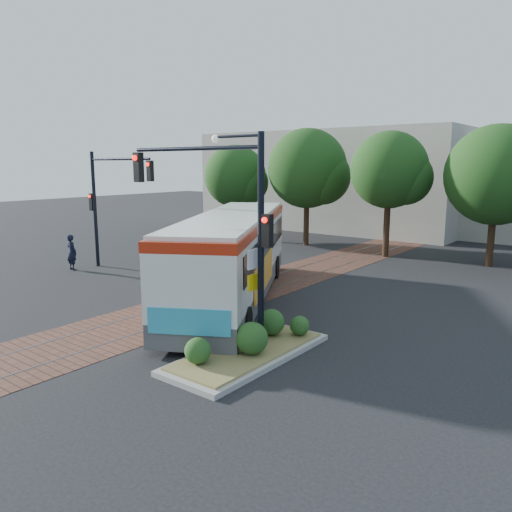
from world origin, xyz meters
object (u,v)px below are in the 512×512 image
object	(u,v)px
traffic_island	(251,344)
signal_pole_left	(107,194)
city_bus	(233,252)
signal_pole_main	(226,208)
parked_car	(202,242)
officer	(72,252)

from	to	relation	value
traffic_island	signal_pole_left	bearing A→B (deg)	159.64
city_bus	traffic_island	bearing A→B (deg)	-74.58
signal_pole_main	signal_pole_left	xyz separation A→B (m)	(-12.23, 4.80, -0.29)
signal_pole_main	traffic_island	bearing A→B (deg)	-5.36
parked_car	signal_pole_main	bearing A→B (deg)	-114.62
parked_car	signal_pole_left	bearing A→B (deg)	-166.86
traffic_island	signal_pole_main	bearing A→B (deg)	174.64
signal_pole_left	parked_car	distance (m)	6.98
officer	parked_car	bearing A→B (deg)	-101.24
traffic_island	officer	distance (m)	14.93
city_bus	signal_pole_main	bearing A→B (deg)	-81.14
signal_pole_left	officer	world-z (taller)	signal_pole_left
city_bus	signal_pole_left	xyz separation A→B (m)	(-8.89, 0.60, 1.95)
traffic_island	signal_pole_main	size ratio (longest dim) A/B	0.87
signal_pole_left	traffic_island	bearing A→B (deg)	-20.36
city_bus	parked_car	xyz separation A→B (m)	(-8.29, 6.78, -1.24)
signal_pole_main	parked_car	bearing A→B (deg)	136.63
traffic_island	parked_car	world-z (taller)	parked_car
officer	signal_pole_left	bearing A→B (deg)	-130.53
city_bus	signal_pole_main	xyz separation A→B (m)	(3.34, -4.20, 2.24)
traffic_island	parked_car	xyz separation A→B (m)	(-12.58, 11.07, 0.34)
city_bus	parked_car	size ratio (longest dim) A/B	2.70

